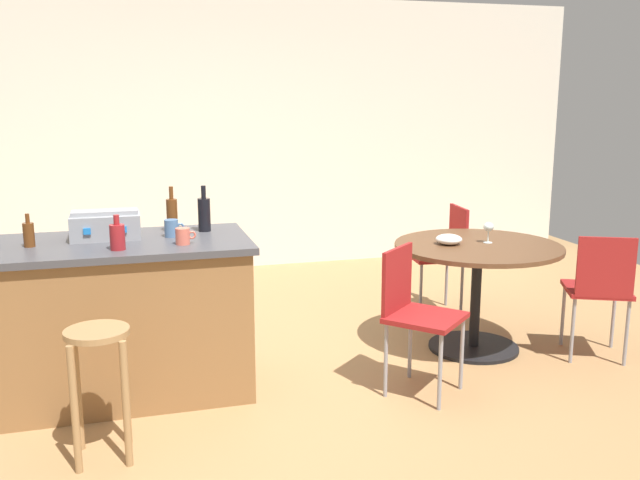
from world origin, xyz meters
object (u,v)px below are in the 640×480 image
object	(u,v)px
folding_chair_near	(415,308)
serving_bowl	(449,239)
wine_glass	(489,228)
cup_0	(172,228)
bottle_3	(29,234)
cup_1	(183,236)
dining_table	(477,269)
wooden_stool	(99,367)
folding_chair_far	(599,286)
bottle_2	(204,214)
toolbox	(105,225)
bottle_0	(172,214)
kitchen_island	(128,317)
bottle_1	(117,236)
folding_chair_left	(444,250)

from	to	relation	value
folding_chair_near	serving_bowl	distance (m)	0.82
folding_chair_near	serving_bowl	world-z (taller)	folding_chair_near
wine_glass	cup_0	bearing A→B (deg)	-178.39
bottle_3	cup_0	bearing A→B (deg)	5.06
cup_1	wine_glass	bearing A→B (deg)	8.07
dining_table	wooden_stool	bearing A→B (deg)	-160.92
serving_bowl	folding_chair_far	bearing A→B (deg)	-26.87
dining_table	folding_chair_far	distance (m)	0.80
bottle_3	bottle_2	bearing A→B (deg)	10.91
wooden_stool	cup_0	bearing A→B (deg)	62.76
wine_glass	bottle_2	bearing A→B (deg)	178.18
dining_table	toolbox	size ratio (longest dim) A/B	2.90
folding_chair_far	cup_1	distance (m)	2.74
bottle_0	bottle_3	bearing A→B (deg)	-164.51
folding_chair_near	bottle_0	bearing A→B (deg)	154.13
wooden_stool	folding_chair_far	distance (m)	3.20
dining_table	kitchen_island	bearing A→B (deg)	-177.85
bottle_3	toolbox	bearing A→B (deg)	15.27
serving_bowl	bottle_2	bearing A→B (deg)	178.88
dining_table	serving_bowl	world-z (taller)	serving_bowl
wooden_stool	bottle_1	size ratio (longest dim) A/B	3.44
bottle_3	wine_glass	bearing A→B (deg)	2.53
kitchen_island	folding_chair_near	world-z (taller)	kitchen_island
folding_chair_near	bottle_2	distance (m)	1.41
wooden_stool	bottle_1	world-z (taller)	bottle_1
dining_table	wine_glass	bearing A→B (deg)	16.47
wooden_stool	bottle_0	xyz separation A→B (m)	(0.44, 0.97, 0.57)
bottle_1	wine_glass	bearing A→B (deg)	7.94
dining_table	bottle_2	world-z (taller)	bottle_2
wooden_stool	dining_table	world-z (taller)	dining_table
kitchen_island	bottle_1	world-z (taller)	bottle_1
folding_chair_far	cup_0	bearing A→B (deg)	172.51
bottle_1	cup_0	world-z (taller)	bottle_1
toolbox	bottle_2	size ratio (longest dim) A/B	1.38
cup_0	serving_bowl	distance (m)	1.87
cup_0	cup_1	distance (m)	0.24
wooden_stool	cup_1	distance (m)	0.90
kitchen_island	toolbox	size ratio (longest dim) A/B	3.66
cup_0	serving_bowl	xyz separation A→B (m)	(1.85, 0.09, -0.19)
dining_table	folding_chair_far	bearing A→B (deg)	-29.65
dining_table	bottle_1	size ratio (longest dim) A/B	5.91
cup_1	folding_chair_near	bearing A→B (deg)	-11.33
kitchen_island	folding_chair_left	xyz separation A→B (m)	(2.48, 0.92, 0.05)
folding_chair_near	wine_glass	bearing A→B (deg)	35.62
kitchen_island	wine_glass	bearing A→B (deg)	2.69
folding_chair_far	wine_glass	bearing A→B (deg)	145.22
folding_chair_left	serving_bowl	distance (m)	0.89
folding_chair_near	bottle_3	size ratio (longest dim) A/B	4.66
folding_chair_far	bottle_1	xyz separation A→B (m)	(-3.05, 0.08, 0.49)
dining_table	folding_chair_near	distance (m)	0.88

